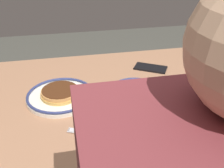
{
  "coord_description": "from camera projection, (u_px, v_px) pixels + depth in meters",
  "views": [
    {
      "loc": [
        0.23,
        0.82,
        1.27
      ],
      "look_at": [
        0.05,
        -0.04,
        0.77
      ],
      "focal_mm": 41.89,
      "sensor_mm": 36.0,
      "label": 1
    }
  ],
  "objects": [
    {
      "name": "dining_table",
      "position": [
        126.0,
        118.0,
        1.06
      ],
      "size": [
        1.4,
        0.81,
        0.74
      ],
      "color": "#A27253",
      "rests_on": "ground_plane"
    },
    {
      "name": "fork_near",
      "position": [
        98.0,
        134.0,
        0.8
      ],
      "size": [
        0.19,
        0.09,
        0.01
      ],
      "color": "silver",
      "rests_on": "dining_table"
    },
    {
      "name": "plate_center_pancakes",
      "position": [
        135.0,
        92.0,
        0.99
      ],
      "size": [
        0.21,
        0.21,
        0.05
      ],
      "color": "silver",
      "rests_on": "dining_table"
    },
    {
      "name": "cell_phone",
      "position": [
        151.0,
        68.0,
        1.2
      ],
      "size": [
        0.16,
        0.14,
        0.01
      ],
      "primitive_type": "cube",
      "rotation": [
        0.0,
        0.0,
        -0.54
      ],
      "color": "black",
      "rests_on": "dining_table"
    },
    {
      "name": "plate_near_main",
      "position": [
        60.0,
        95.0,
        0.97
      ],
      "size": [
        0.25,
        0.25,
        0.04
      ],
      "color": "silver",
      "rests_on": "dining_table"
    }
  ]
}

